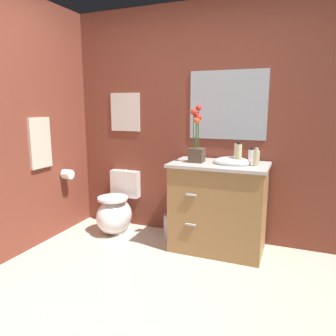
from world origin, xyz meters
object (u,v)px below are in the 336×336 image
at_px(soap_bottle, 238,154).
at_px(trash_bin, 172,227).
at_px(vanity_cabinet, 218,206).
at_px(hand_wash_bottle, 256,158).
at_px(toilet, 116,211).
at_px(wall_poster, 125,112).
at_px(hanging_towel, 40,143).
at_px(wall_mirror, 228,105).
at_px(toilet_paper_roll, 68,174).
at_px(flower_vase, 197,145).
at_px(lotion_bottle, 251,156).

height_order(soap_bottle, trash_bin, soap_bottle).
xyz_separation_m(vanity_cabinet, hand_wash_bottle, (0.35, -0.02, 0.51)).
height_order(vanity_cabinet, trash_bin, vanity_cabinet).
bearing_deg(toilet, wall_poster, 90.00).
bearing_deg(vanity_cabinet, soap_bottle, -14.58).
xyz_separation_m(hand_wash_bottle, trash_bin, (-0.87, 0.09, -0.83)).
height_order(trash_bin, hanging_towel, hanging_towel).
relative_size(toilet, hand_wash_bottle, 4.04).
bearing_deg(hanging_towel, vanity_cabinet, 15.67).
bearing_deg(vanity_cabinet, wall_poster, 166.27).
bearing_deg(vanity_cabinet, hand_wash_bottle, -3.57).
bearing_deg(wall_mirror, vanity_cabinet, -89.49).
distance_m(toilet, hanging_towel, 1.13).
bearing_deg(soap_bottle, wall_poster, 166.16).
distance_m(soap_bottle, trash_bin, 1.12).
relative_size(toilet, wall_poster, 1.57).
relative_size(hand_wash_bottle, toilet_paper_roll, 1.55).
relative_size(vanity_cabinet, toilet_paper_roll, 9.76).
distance_m(vanity_cabinet, toilet_paper_roll, 1.73).
bearing_deg(flower_vase, wall_mirror, 55.11).
height_order(flower_vase, lotion_bottle, flower_vase).
bearing_deg(trash_bin, flower_vase, -18.56).
relative_size(lotion_bottle, wall_mirror, 0.20).
bearing_deg(trash_bin, toilet, -176.14).
relative_size(toilet, flower_vase, 1.24).
bearing_deg(hand_wash_bottle, lotion_bottle, 120.00).
height_order(lotion_bottle, hand_wash_bottle, hand_wash_bottle).
bearing_deg(flower_vase, hanging_towel, -163.12).
distance_m(lotion_bottle, hand_wash_bottle, 0.12).
bearing_deg(toilet, flower_vase, -3.23).
distance_m(toilet, soap_bottle, 1.58).
relative_size(lotion_bottle, hand_wash_bottle, 0.93).
distance_m(trash_bin, hanging_towel, 1.65).
height_order(flower_vase, wall_mirror, wall_mirror).
bearing_deg(lotion_bottle, soap_bottle, -127.61).
bearing_deg(trash_bin, wall_poster, 161.82).
bearing_deg(wall_mirror, flower_vase, -124.89).
distance_m(toilet, trash_bin, 0.69).
bearing_deg(wall_poster, toilet_paper_roll, -137.42).
xyz_separation_m(wall_poster, wall_mirror, (1.20, 0.00, 0.08)).
distance_m(wall_mirror, toilet_paper_roll, 1.93).
distance_m(wall_poster, hanging_towel, 1.01).
bearing_deg(trash_bin, lotion_bottle, 0.72).
xyz_separation_m(trash_bin, toilet_paper_roll, (-1.18, -0.24, 0.54)).
xyz_separation_m(lotion_bottle, wall_poster, (-1.49, 0.21, 0.41)).
bearing_deg(flower_vase, hand_wash_bottle, 0.71).
height_order(trash_bin, wall_poster, wall_poster).
bearing_deg(wall_mirror, toilet_paper_roll, -164.78).
distance_m(lotion_bottle, wall_poster, 1.56).
xyz_separation_m(toilet, wall_mirror, (1.20, 0.27, 1.21)).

